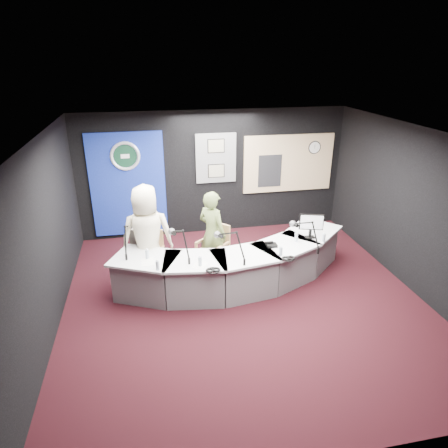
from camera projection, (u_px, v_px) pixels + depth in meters
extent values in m
plane|color=black|center=(244.00, 300.00, 6.84)|extent=(6.00, 6.00, 0.00)
cube|color=silver|center=(248.00, 136.00, 5.73)|extent=(6.00, 6.00, 0.02)
cube|color=black|center=(214.00, 173.00, 8.99)|extent=(6.00, 0.02, 2.80)
cube|color=black|center=(328.00, 355.00, 3.58)|extent=(6.00, 0.02, 2.80)
cube|color=black|center=(45.00, 241.00, 5.75)|extent=(0.02, 6.00, 2.80)
cube|color=black|center=(416.00, 212.00, 6.82)|extent=(0.02, 6.00, 2.80)
cube|color=navy|center=(128.00, 185.00, 8.68)|extent=(1.60, 0.05, 2.30)
torus|color=silver|center=(125.00, 156.00, 8.39)|extent=(0.63, 0.07, 0.63)
cylinder|color=#0D311F|center=(125.00, 156.00, 8.39)|extent=(0.48, 0.01, 0.48)
cube|color=slate|center=(216.00, 158.00, 8.83)|extent=(0.90, 0.04, 1.10)
cube|color=gray|center=(216.00, 146.00, 8.70)|extent=(0.34, 0.02, 0.27)
cube|color=gray|center=(216.00, 171.00, 8.92)|extent=(0.34, 0.02, 0.27)
cube|color=tan|center=(288.00, 163.00, 9.22)|extent=(2.12, 0.06, 1.32)
cube|color=#D7CC88|center=(289.00, 163.00, 9.21)|extent=(2.00, 0.02, 1.20)
cube|color=black|center=(270.00, 171.00, 9.17)|extent=(0.55, 0.02, 0.75)
cylinder|color=white|center=(315.00, 147.00, 9.16)|extent=(0.28, 0.01, 0.28)
cube|color=#696459|center=(144.00, 246.00, 7.35)|extent=(0.51, 0.20, 0.70)
imported|color=beige|center=(147.00, 236.00, 7.02)|extent=(0.94, 0.63, 1.86)
imported|color=#5F703A|center=(212.00, 234.00, 7.39)|extent=(0.69, 0.71, 1.64)
cube|color=black|center=(311.00, 222.00, 7.26)|extent=(0.44, 0.15, 0.30)
cube|color=black|center=(272.00, 245.00, 7.04)|extent=(0.19, 0.15, 0.05)
torus|color=black|center=(288.00, 258.00, 6.61)|extent=(0.21, 0.21, 0.03)
torus|color=black|center=(213.00, 270.00, 6.25)|extent=(0.23, 0.23, 0.04)
cube|color=white|center=(148.00, 262.00, 6.53)|extent=(0.20, 0.29, 0.00)
cube|color=white|center=(200.00, 265.00, 6.43)|extent=(0.31, 0.34, 0.00)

